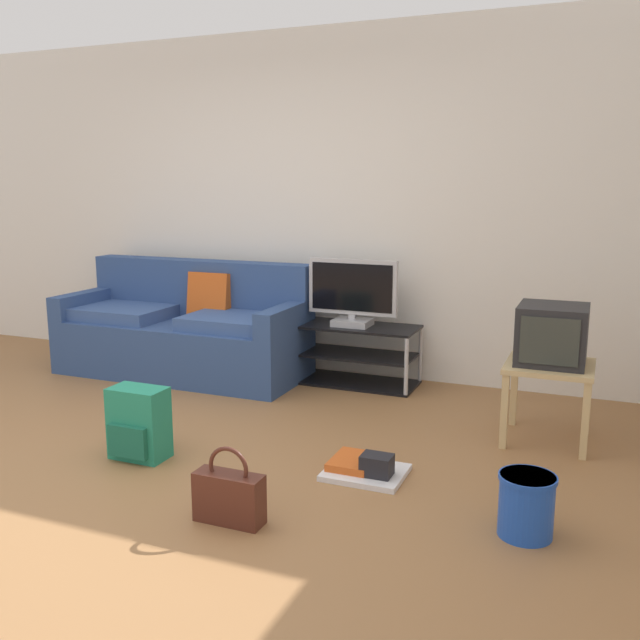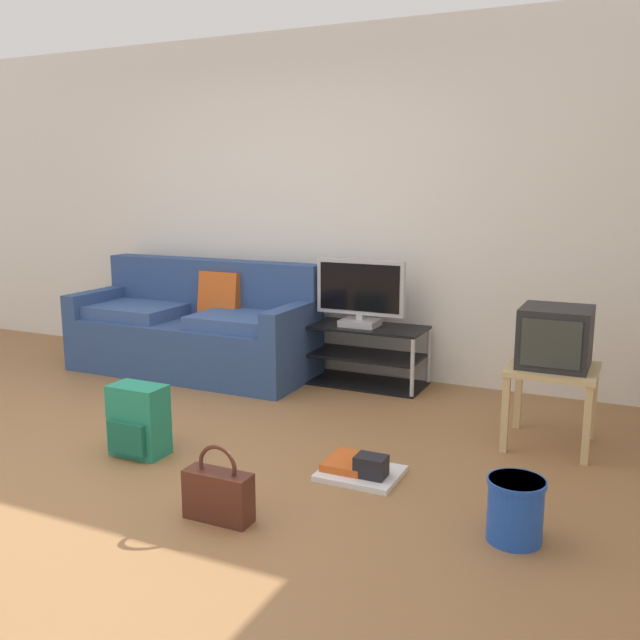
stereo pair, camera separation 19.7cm
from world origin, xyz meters
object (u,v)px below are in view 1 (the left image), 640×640
object	(u,v)px
tv_stand	(353,354)
backpack	(139,424)
flat_tv	(352,293)
side_table	(549,377)
cleaning_bucket	(526,503)
crt_tv	(552,334)
handbag	(229,496)
couch	(186,332)
floor_tray	(365,468)

from	to	relation	value
tv_stand	backpack	bearing A→B (deg)	-107.92
flat_tv	side_table	xyz separation A→B (m)	(1.49, -0.70, -0.31)
tv_stand	side_table	xyz separation A→B (m)	(1.49, -0.72, 0.17)
backpack	cleaning_bucket	distance (m)	2.11
crt_tv	handbag	bearing A→B (deg)	-127.28
side_table	backpack	bearing A→B (deg)	-151.31
couch	side_table	size ratio (longest dim) A/B	3.99
side_table	cleaning_bucket	distance (m)	1.26
tv_stand	flat_tv	xyz separation A→B (m)	(-0.00, -0.02, 0.48)
flat_tv	side_table	size ratio (longest dim) A/B	1.39
crt_tv	backpack	size ratio (longest dim) A/B	0.99
couch	floor_tray	size ratio (longest dim) A/B	4.78
side_table	backpack	size ratio (longest dim) A/B	1.23
tv_stand	backpack	distance (m)	1.96
cleaning_bucket	floor_tray	bearing A→B (deg)	158.42
couch	cleaning_bucket	size ratio (longest dim) A/B	7.11
tv_stand	floor_tray	world-z (taller)	tv_stand
couch	floor_tray	world-z (taller)	couch
couch	backpack	bearing A→B (deg)	-65.28
crt_tv	handbag	world-z (taller)	crt_tv
cleaning_bucket	crt_tv	bearing A→B (deg)	90.76
floor_tray	tv_stand	bearing A→B (deg)	111.82
side_table	backpack	distance (m)	2.39
flat_tv	crt_tv	distance (m)	1.64
handbag	side_table	bearing A→B (deg)	52.45
flat_tv	floor_tray	distance (m)	1.84
flat_tv	backpack	distance (m)	2.00
handbag	cleaning_bucket	xyz separation A→B (m)	(1.26, 0.39, 0.02)
couch	side_table	xyz separation A→B (m)	(2.85, -0.49, 0.06)
side_table	handbag	size ratio (longest dim) A/B	1.37
backpack	flat_tv	bearing A→B (deg)	94.72
crt_tv	backpack	world-z (taller)	crt_tv
side_table	floor_tray	xyz separation A→B (m)	(-0.84, -0.89, -0.35)
tv_stand	backpack	size ratio (longest dim) A/B	2.43
crt_tv	side_table	bearing A→B (deg)	-90.00
floor_tray	handbag	bearing A→B (deg)	-119.01
side_table	handbag	world-z (taller)	side_table
crt_tv	couch	bearing A→B (deg)	170.45
flat_tv	side_table	world-z (taller)	flat_tv
couch	cleaning_bucket	xyz separation A→B (m)	(2.86, -1.73, -0.19)
flat_tv	floor_tray	world-z (taller)	flat_tv
flat_tv	crt_tv	world-z (taller)	flat_tv
flat_tv	floor_tray	size ratio (longest dim) A/B	1.67
tv_stand	handbag	world-z (taller)	tv_stand
couch	cleaning_bucket	world-z (taller)	couch
cleaning_bucket	floor_tray	world-z (taller)	cleaning_bucket
backpack	tv_stand	bearing A→B (deg)	94.92
floor_tray	crt_tv	bearing A→B (deg)	47.19
tv_stand	handbag	xyz separation A→B (m)	(0.24, -2.34, -0.10)
flat_tv	backpack	xyz separation A→B (m)	(-0.60, -1.84, -0.51)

